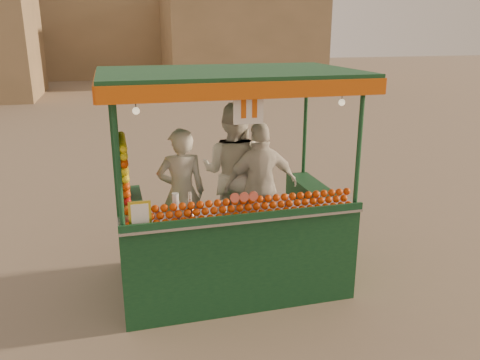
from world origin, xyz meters
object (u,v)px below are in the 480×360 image
object	(u,v)px
juice_cart	(226,222)
vendor_middle	(234,173)
vendor_right	(261,186)
vendor_left	(182,193)

from	to	relation	value
juice_cart	vendor_middle	distance (m)	0.89
vendor_middle	juice_cart	bearing A→B (deg)	102.65
vendor_right	juice_cart	bearing A→B (deg)	34.47
juice_cart	vendor_left	bearing A→B (deg)	137.20
juice_cart	vendor_left	xyz separation A→B (m)	(-0.46, 0.43, 0.27)
vendor_left	vendor_middle	world-z (taller)	vendor_middle
vendor_left	vendor_right	xyz separation A→B (m)	(1.03, -0.03, 0.01)
juice_cart	vendor_middle	bearing A→B (deg)	68.68
juice_cart	vendor_left	distance (m)	0.68
vendor_middle	vendor_right	distance (m)	0.46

